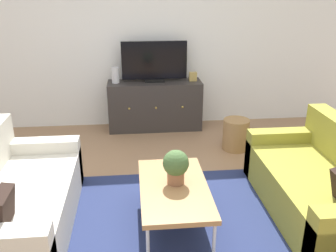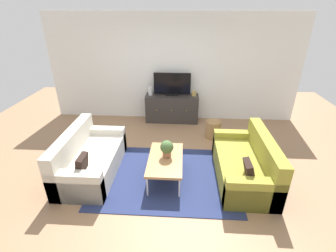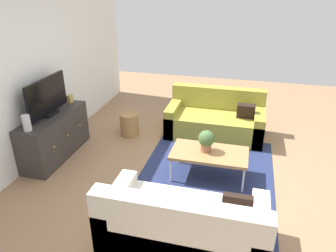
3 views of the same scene
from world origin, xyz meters
TOP-DOWN VIEW (x-y plane):
  - ground_plane at (0.00, 0.00)m, footprint 10.00×10.00m
  - wall_back at (0.00, 2.55)m, footprint 6.40×0.12m
  - area_rug at (0.00, -0.15)m, footprint 2.50×1.90m
  - couch_left_side at (-1.44, -0.10)m, footprint 0.87×1.70m
  - couch_right_side at (1.44, -0.10)m, footprint 0.87×1.70m
  - coffee_table at (-0.01, -0.18)m, footprint 0.59×1.07m
  - potted_plant at (0.01, -0.12)m, footprint 0.23×0.23m
  - tv_console at (-0.01, 2.27)m, footprint 1.36×0.47m
  - flat_screen_tv at (-0.01, 2.29)m, footprint 0.93×0.16m
  - glass_vase at (-0.57, 2.27)m, footprint 0.11×0.11m
  - mantel_clock at (0.55, 2.27)m, footprint 0.11×0.07m
  - wicker_basket at (0.99, 1.40)m, footprint 0.34×0.34m

SIDE VIEW (x-z plane):
  - ground_plane at x=0.00m, z-range 0.00..0.00m
  - area_rug at x=0.00m, z-range 0.00..0.01m
  - wicker_basket at x=0.99m, z-range 0.00..0.41m
  - couch_left_side at x=-1.44m, z-range -0.13..0.68m
  - couch_right_side at x=1.44m, z-range -0.13..0.68m
  - tv_console at x=-0.01m, z-range 0.00..0.71m
  - coffee_table at x=-0.01m, z-range 0.18..0.59m
  - potted_plant at x=0.01m, z-range 0.43..0.74m
  - mantel_clock at x=0.55m, z-range 0.71..0.84m
  - glass_vase at x=-0.57m, z-range 0.71..0.94m
  - flat_screen_tv at x=-0.01m, z-range 0.71..1.29m
  - wall_back at x=0.00m, z-range 0.00..2.70m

